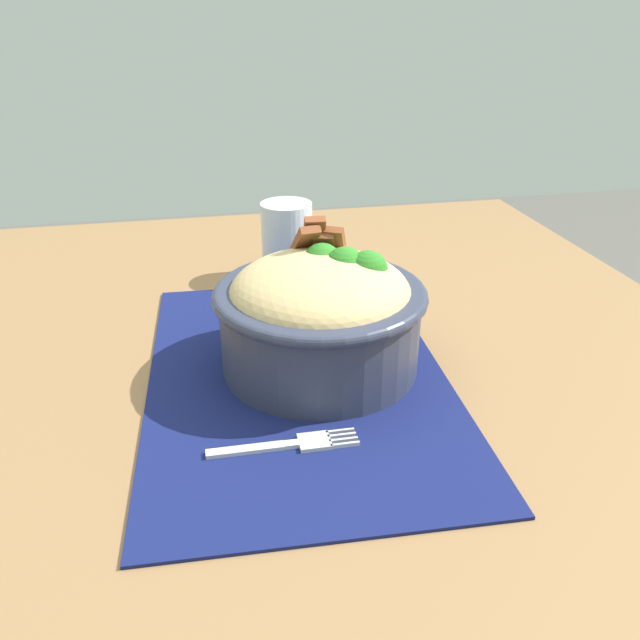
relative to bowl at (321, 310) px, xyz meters
name	(u,v)px	position (x,y,z in m)	size (l,w,h in m)	color
table	(318,447)	(0.02, -0.01, -0.15)	(1.08, 0.90, 0.75)	olive
placemat	(297,375)	(0.01, -0.03, -0.06)	(0.43, 0.28, 0.00)	#11194C
bowl	(321,310)	(0.00, 0.00, 0.00)	(0.23, 0.23, 0.14)	#2D3347
fork	(291,444)	(0.12, -0.05, -0.06)	(0.02, 0.12, 0.00)	beige
drinking_glass	(287,245)	(-0.24, 0.01, -0.02)	(0.07, 0.07, 0.10)	silver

